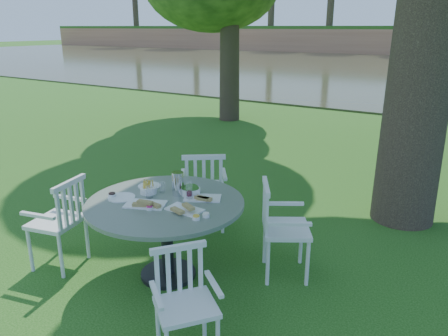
% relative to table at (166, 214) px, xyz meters
% --- Properties ---
extents(ground, '(140.00, 140.00, 0.00)m').
position_rel_table_xyz_m(ground, '(-0.03, 0.91, -0.68)').
color(ground, '#14430E').
rests_on(ground, ground).
extents(table, '(1.54, 1.54, 0.82)m').
position_rel_table_xyz_m(table, '(0.00, 0.00, 0.00)').
color(table, black).
rests_on(table, ground).
extents(chair_ne, '(0.65, 0.66, 0.98)m').
position_rel_table_xyz_m(chair_ne, '(0.90, 0.62, -0.11)').
color(chair_ne, white).
rests_on(chair_ne, ground).
extents(chair_nw, '(0.69, 0.69, 1.01)m').
position_rel_table_xyz_m(chair_nw, '(-0.29, 1.06, -0.09)').
color(chair_nw, white).
rests_on(chair_nw, ground).
extents(chair_sw, '(0.56, 0.58, 0.97)m').
position_rel_table_xyz_m(chair_sw, '(-1.01, -0.42, -0.11)').
color(chair_sw, white).
rests_on(chair_sw, ground).
extents(chair_se, '(0.59, 0.59, 0.86)m').
position_rel_table_xyz_m(chair_se, '(0.80, -0.77, -0.17)').
color(chair_se, white).
rests_on(chair_se, ground).
extents(tableware, '(1.13, 0.78, 0.24)m').
position_rel_table_xyz_m(tableware, '(-0.04, 0.11, 0.19)').
color(tableware, white).
rests_on(tableware, table).
extents(river, '(100.00, 28.00, 0.12)m').
position_rel_table_xyz_m(river, '(-0.03, 23.91, -0.68)').
color(river, '#353821').
rests_on(river, ground).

